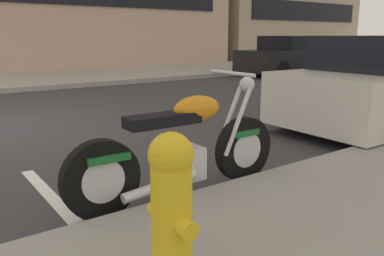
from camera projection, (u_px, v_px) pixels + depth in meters
sidewalk_far_curb at (246, 66)px, 18.41m from camera, size 120.00×5.00×0.14m
parking_stall_stripe at (59, 205)px, 3.48m from camera, size 0.12×2.20×0.01m
parked_motorcycle at (183, 151)px, 3.58m from camera, size 2.19×0.62×1.13m
car_opposite_curb at (291, 56)px, 15.16m from camera, size 4.37×1.95×1.46m
fire_hydrant at (172, 205)px, 2.08m from camera, size 0.24×0.36×0.84m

